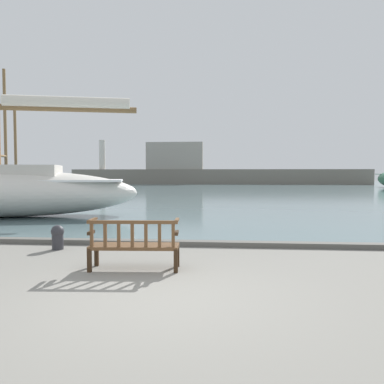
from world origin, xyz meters
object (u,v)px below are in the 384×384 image
at_px(sailboat_distant_harbor, 6,181).
at_px(mooring_bollard, 58,236).
at_px(sailboat_nearest_starboard, 7,188).
at_px(park_bench, 134,244).

bearing_deg(sailboat_distant_harbor, mooring_bollard, -56.50).
distance_m(sailboat_distant_harbor, sailboat_nearest_starboard, 21.97).
height_order(park_bench, sailboat_nearest_starboard, sailboat_nearest_starboard).
height_order(sailboat_distant_harbor, sailboat_nearest_starboard, sailboat_nearest_starboard).
relative_size(sailboat_distant_harbor, mooring_bollard, 19.71).
bearing_deg(park_bench, mooring_bollard, 143.29).
height_order(park_bench, mooring_bollard, park_bench).
relative_size(park_bench, sailboat_distant_harbor, 0.15).
xyz_separation_m(park_bench, mooring_bollard, (-2.19, 1.63, -0.16)).
xyz_separation_m(park_bench, sailboat_nearest_starboard, (-6.72, 7.10, 0.72)).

